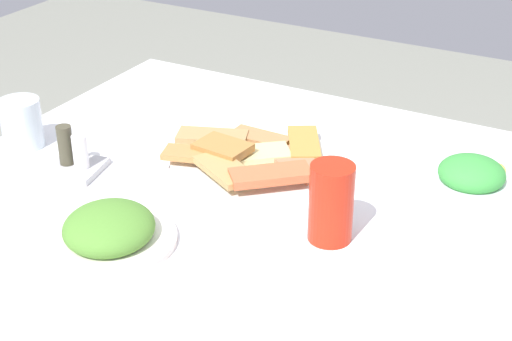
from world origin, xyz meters
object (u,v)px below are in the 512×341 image
(pide_platter, at_px, (253,159))
(salad_plate_greens, at_px, (109,231))
(salad_plate_rice, at_px, (472,177))
(condiment_caddy, at_px, (74,159))
(soda_can, at_px, (331,203))
(dining_table, at_px, (258,244))
(drinking_glass, at_px, (22,123))

(pide_platter, bearing_deg, salad_plate_greens, 77.90)
(salad_plate_rice, xyz_separation_m, condiment_caddy, (0.61, 0.28, 0.01))
(soda_can, bearing_deg, salad_plate_greens, 30.77)
(salad_plate_greens, height_order, salad_plate_rice, salad_plate_greens)
(salad_plate_greens, relative_size, soda_can, 1.62)
(pide_platter, distance_m, salad_plate_greens, 0.32)
(dining_table, bearing_deg, salad_plate_greens, 57.62)
(salad_plate_greens, bearing_deg, condiment_caddy, -37.66)
(salad_plate_rice, bearing_deg, soda_can, 61.17)
(soda_can, bearing_deg, pide_platter, -34.80)
(soda_can, bearing_deg, salad_plate_rice, -118.83)
(salad_plate_rice, xyz_separation_m, soda_can, (0.14, 0.26, 0.04))
(drinking_glass, xyz_separation_m, condiment_caddy, (-0.15, 0.03, -0.02))
(drinking_glass, distance_m, condiment_caddy, 0.15)
(salad_plate_rice, height_order, soda_can, soda_can)
(salad_plate_rice, xyz_separation_m, drinking_glass, (0.76, 0.24, 0.03))
(salad_plate_rice, relative_size, soda_can, 1.66)
(drinking_glass, bearing_deg, pide_platter, -162.06)
(dining_table, distance_m, salad_plate_greens, 0.27)
(drinking_glass, bearing_deg, salad_plate_rice, -162.32)
(pide_platter, distance_m, condiment_caddy, 0.31)
(dining_table, distance_m, pide_platter, 0.16)
(salad_plate_rice, bearing_deg, pide_platter, 17.38)
(dining_table, relative_size, salad_plate_greens, 5.46)
(soda_can, bearing_deg, condiment_caddy, 2.18)
(soda_can, xyz_separation_m, drinking_glass, (0.62, -0.02, -0.02))
(condiment_caddy, bearing_deg, drinking_glass, -12.82)
(drinking_glass, bearing_deg, soda_can, 178.55)
(salad_plate_rice, height_order, drinking_glass, drinking_glass)
(condiment_caddy, bearing_deg, dining_table, -169.24)
(salad_plate_greens, distance_m, condiment_caddy, 0.24)
(dining_table, distance_m, soda_can, 0.21)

